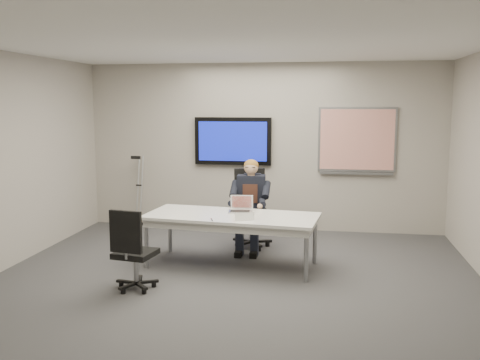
% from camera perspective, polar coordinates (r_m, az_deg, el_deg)
% --- Properties ---
extents(floor, '(6.00, 6.00, 0.02)m').
position_cam_1_polar(floor, '(6.39, -1.02, -11.35)').
color(floor, '#353537').
rests_on(floor, ground).
extents(ceiling, '(6.00, 6.00, 0.02)m').
position_cam_1_polar(ceiling, '(6.06, -1.09, 14.46)').
color(ceiling, white).
rests_on(ceiling, wall_back).
extents(wall_back, '(6.00, 0.02, 2.80)m').
position_cam_1_polar(wall_back, '(9.02, 2.44, 3.52)').
color(wall_back, '#A8A197').
rests_on(wall_back, ground).
extents(wall_front, '(6.00, 0.02, 2.80)m').
position_cam_1_polar(wall_front, '(3.21, -10.94, -5.34)').
color(wall_front, '#A8A197').
rests_on(wall_front, ground).
extents(conference_table, '(2.32, 1.16, 0.69)m').
position_cam_1_polar(conference_table, '(7.03, -0.89, -4.35)').
color(conference_table, white).
rests_on(conference_table, ground).
extents(tv_display, '(1.30, 0.09, 0.80)m').
position_cam_1_polar(tv_display, '(9.03, -0.76, 4.17)').
color(tv_display, black).
rests_on(tv_display, wall_back).
extents(whiteboard, '(1.25, 0.08, 1.10)m').
position_cam_1_polar(whiteboard, '(8.92, 12.37, 4.12)').
color(whiteboard, gray).
rests_on(whiteboard, wall_back).
extents(office_chair_far, '(0.68, 0.68, 1.16)m').
position_cam_1_polar(office_chair_far, '(8.04, 1.19, -4.56)').
color(office_chair_far, black).
rests_on(office_chair_far, ground).
extents(office_chair_near, '(0.52, 0.52, 0.96)m').
position_cam_1_polar(office_chair_near, '(6.33, -11.24, -8.86)').
color(office_chair_near, black).
rests_on(office_chair_near, ground).
extents(seated_person, '(0.43, 0.73, 1.33)m').
position_cam_1_polar(seated_person, '(7.75, 1.02, -3.73)').
color(seated_person, '#1F2434').
rests_on(seated_person, office_chair_far).
extents(crutch, '(0.26, 0.65, 1.33)m').
position_cam_1_polar(crutch, '(9.40, -10.67, -1.09)').
color(crutch, '#ADB0B5').
rests_on(crutch, ground).
extents(laptop, '(0.32, 0.31, 0.21)m').
position_cam_1_polar(laptop, '(7.21, 0.09, -2.95)').
color(laptop, silver).
rests_on(laptop, conference_table).
extents(name_tent, '(0.25, 0.15, 0.10)m').
position_cam_1_polar(name_tent, '(6.69, 0.49, -3.89)').
color(name_tent, white).
rests_on(name_tent, conference_table).
extents(pen, '(0.06, 0.14, 0.01)m').
position_cam_1_polar(pen, '(6.71, -3.03, -4.22)').
color(pen, black).
rests_on(pen, conference_table).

